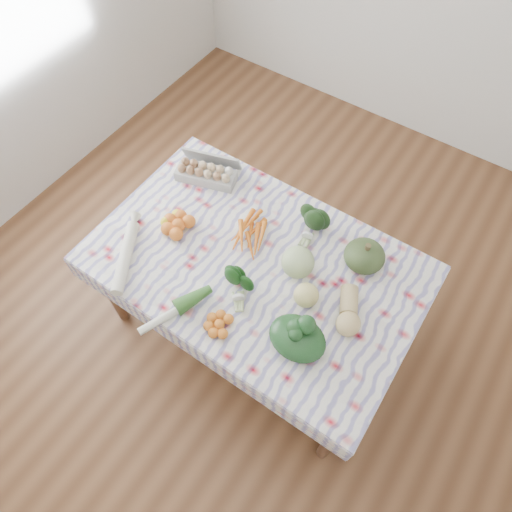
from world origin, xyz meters
TOP-DOWN VIEW (x-y plane):
  - ground at (0.00, 0.00)m, footprint 4.50×4.50m
  - dining_table at (0.00, 0.00)m, footprint 1.60×1.00m
  - tablecloth at (0.00, 0.00)m, footprint 1.66×1.06m
  - egg_carton at (-0.55, 0.30)m, footprint 0.36×0.23m
  - carrot_bunch at (-0.11, 0.10)m, footprint 0.31×0.29m
  - kale_bunch at (0.13, 0.31)m, footprint 0.18×0.16m
  - kabocha_squash at (0.45, 0.30)m, footprint 0.25×0.25m
  - cabbage at (0.20, 0.07)m, footprint 0.19×0.19m
  - butternut_squash at (0.52, -0.00)m, footprint 0.21×0.27m
  - orange_cluster at (-0.45, -0.06)m, footprint 0.24×0.24m
  - broccoli at (0.02, -0.19)m, footprint 0.21×0.21m
  - mandarin_cluster at (0.06, -0.39)m, footprint 0.21×0.21m
  - grapefruit at (0.32, -0.05)m, footprint 0.13×0.13m
  - spinach_bag at (0.40, -0.26)m, footprint 0.32×0.29m
  - daikon at (-0.55, -0.36)m, footprint 0.27×0.40m
  - leek at (-0.16, -0.45)m, footprint 0.18×0.36m

SIDE VIEW (x-z plane):
  - ground at x=0.00m, z-range 0.00..0.00m
  - dining_table at x=0.00m, z-range 0.30..1.05m
  - tablecloth at x=0.00m, z-range 0.75..0.76m
  - leek at x=-0.16m, z-range 0.76..0.80m
  - carrot_bunch at x=-0.11m, z-range 0.76..0.81m
  - mandarin_cluster at x=0.06m, z-range 0.76..0.81m
  - daikon at x=-0.55m, z-range 0.76..0.82m
  - orange_cluster at x=-0.45m, z-range 0.76..0.84m
  - egg_carton at x=-0.55m, z-range 0.76..0.85m
  - broccoli at x=0.02m, z-range 0.76..0.87m
  - butternut_squash at x=0.52m, z-range 0.76..0.87m
  - spinach_bag at x=0.40m, z-range 0.76..0.88m
  - grapefruit at x=0.32m, z-range 0.76..0.88m
  - kale_bunch at x=0.13m, z-range 0.76..0.90m
  - kabocha_squash at x=0.45m, z-range 0.76..0.90m
  - cabbage at x=0.20m, z-range 0.76..0.92m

